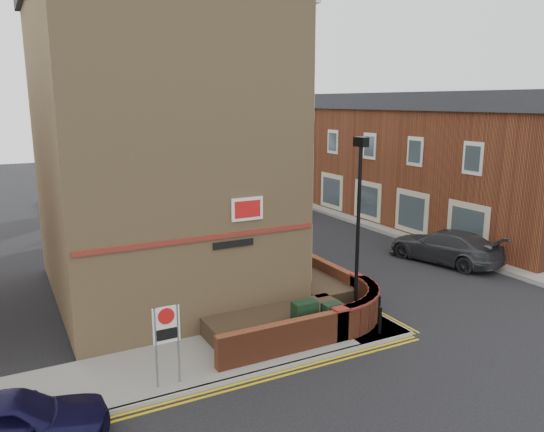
{
  "coord_description": "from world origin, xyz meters",
  "views": [
    {
      "loc": [
        -8.54,
        -12.15,
        7.51
      ],
      "look_at": [
        -0.05,
        4.0,
        3.54
      ],
      "focal_mm": 35.0,
      "sensor_mm": 36.0,
      "label": 1
    }
  ],
  "objects": [
    {
      "name": "pavement_main",
      "position": [
        2.0,
        16.0,
        0.06
      ],
      "size": [
        2.0,
        32.0,
        0.12
      ],
      "primitive_type": "cube",
      "color": "gray",
      "rests_on": "ground"
    },
    {
      "name": "utility_cabinet_large",
      "position": [
        -0.3,
        1.3,
        0.72
      ],
      "size": [
        0.8,
        0.45,
        1.2
      ],
      "primitive_type": "cube",
      "color": "black",
      "rests_on": "pavement_corner"
    },
    {
      "name": "red_car_main",
      "position": [
        3.6,
        21.07,
        0.74
      ],
      "size": [
        4.42,
        5.89,
        1.49
      ],
      "primitive_type": "imported",
      "rotation": [
        0.0,
        0.0,
        -0.42
      ],
      "color": "maroon",
      "rests_on": "ground"
    },
    {
      "name": "yellow_lines_side",
      "position": [
        -3.5,
        -0.25,
        0.01
      ],
      "size": [
        13.0,
        0.28,
        0.01
      ],
      "primitive_type": "cube",
      "color": "gold",
      "rests_on": "ground"
    },
    {
      "name": "utility_cabinet_small",
      "position": [
        0.5,
        1.0,
        0.67
      ],
      "size": [
        0.55,
        0.4,
        1.1
      ],
      "primitive_type": "cube",
      "color": "black",
      "rests_on": "pavement_corner"
    },
    {
      "name": "kerb_side",
      "position": [
        -3.5,
        0.0,
        0.06
      ],
      "size": [
        13.0,
        0.15,
        0.12
      ],
      "primitive_type": "cube",
      "color": "gray",
      "rests_on": "ground"
    },
    {
      "name": "bollard_far",
      "position": [
        2.6,
        1.2,
        0.57
      ],
      "size": [
        0.11,
        0.11,
        0.9
      ],
      "primitive_type": "cylinder",
      "color": "black",
      "rests_on": "pavement_corner"
    },
    {
      "name": "tree_mid",
      "position": [
        2.0,
        22.05,
        5.2
      ],
      "size": [
        4.03,
        4.03,
        7.42
      ],
      "color": "#382B1E",
      "rests_on": "pavement_main"
    },
    {
      "name": "silver_car_far",
      "position": [
        9.13,
        19.05,
        0.63
      ],
      "size": [
        2.34,
        3.95,
        1.26
      ],
      "primitive_type": "imported",
      "rotation": [
        0.0,
        0.0,
        2.9
      ],
      "color": "#94979B",
      "rests_on": "ground"
    },
    {
      "name": "ground",
      "position": [
        0.0,
        0.0,
        0.0
      ],
      "size": [
        120.0,
        120.0,
        0.0
      ],
      "primitive_type": "plane",
      "color": "black",
      "rests_on": "ground"
    },
    {
      "name": "silver_car_near",
      "position": [
        5.0,
        15.53,
        0.61
      ],
      "size": [
        2.35,
        3.91,
        1.22
      ],
      "primitive_type": "imported",
      "rotation": [
        0.0,
        0.0,
        -0.31
      ],
      "color": "#9C9EA3",
      "rests_on": "ground"
    },
    {
      "name": "grey_car_far",
      "position": [
        9.97,
        5.48,
        0.78
      ],
      "size": [
        3.52,
        5.77,
        1.56
      ],
      "primitive_type": "imported",
      "rotation": [
        0.0,
        0.0,
        3.41
      ],
      "color": "#2F3135",
      "rests_on": "ground"
    },
    {
      "name": "kerb_main_far",
      "position": [
        11.0,
        13.0,
        0.06
      ],
      "size": [
        0.15,
        40.0,
        0.12
      ],
      "primitive_type": "cube",
      "color": "gray",
      "rests_on": "ground"
    },
    {
      "name": "garden_wall",
      "position": [
        0.0,
        2.5,
        0.0
      ],
      "size": [
        6.8,
        6.0,
        1.2
      ],
      "primitive_type": null,
      "color": "brown",
      "rests_on": "ground"
    },
    {
      "name": "bollard_near",
      "position": [
        2.0,
        0.4,
        0.57
      ],
      "size": [
        0.11,
        0.11,
        0.9
      ],
      "primitive_type": "cylinder",
      "color": "black",
      "rests_on": "pavement_corner"
    },
    {
      "name": "far_terrace_cream",
      "position": [
        14.5,
        38.0,
        4.05
      ],
      "size": [
        5.4,
        12.4,
        8.0
      ],
      "color": "#BDB19B",
      "rests_on": "ground"
    },
    {
      "name": "corner_building",
      "position": [
        -2.84,
        8.0,
        6.23
      ],
      "size": [
        8.95,
        10.4,
        13.6
      ],
      "color": "#A48357",
      "rests_on": "ground"
    },
    {
      "name": "pavement_far",
      "position": [
        13.0,
        13.0,
        0.06
      ],
      "size": [
        4.0,
        40.0,
        0.12
      ],
      "primitive_type": "cube",
      "color": "gray",
      "rests_on": "ground"
    },
    {
      "name": "tree_near",
      "position": [
        2.0,
        14.05,
        4.7
      ],
      "size": [
        3.64,
        3.65,
        6.7
      ],
      "color": "#382B1E",
      "rests_on": "pavement_main"
    },
    {
      "name": "far_terrace",
      "position": [
        14.5,
        17.0,
        4.04
      ],
      "size": [
        5.4,
        30.4,
        8.0
      ],
      "color": "brown",
      "rests_on": "ground"
    },
    {
      "name": "kerb_main_near",
      "position": [
        3.0,
        16.0,
        0.06
      ],
      "size": [
        0.15,
        32.0,
        0.12
      ],
      "primitive_type": "cube",
      "color": "gray",
      "rests_on": "ground"
    },
    {
      "name": "navy_hatchback",
      "position": [
        -8.84,
        -0.5,
        0.72
      ],
      "size": [
        4.41,
        2.32,
        1.43
      ],
      "primitive_type": "imported",
      "rotation": [
        0.0,
        0.0,
        1.42
      ],
      "color": "black",
      "rests_on": "ground"
    },
    {
      "name": "lamppost",
      "position": [
        1.6,
        1.2,
        3.34
      ],
      "size": [
        0.25,
        0.5,
        6.3
      ],
      "color": "black",
      "rests_on": "pavement_corner"
    },
    {
      "name": "traffic_light_assembly",
      "position": [
        2.4,
        25.0,
        2.78
      ],
      "size": [
        0.2,
        0.16,
        4.2
      ],
      "color": "black",
      "rests_on": "pavement_main"
    },
    {
      "name": "zone_sign",
      "position": [
        -5.0,
        0.5,
        1.64
      ],
      "size": [
        0.72,
        0.07,
        2.2
      ],
      "color": "slate",
      "rests_on": "pavement_corner"
    },
    {
      "name": "pavement_corner",
      "position": [
        -3.5,
        1.5,
        0.06
      ],
      "size": [
        13.0,
        3.0,
        0.12
      ],
      "primitive_type": "cube",
      "color": "gray",
      "rests_on": "ground"
    },
    {
      "name": "yellow_lines_main",
      "position": [
        3.25,
        16.0,
        0.01
      ],
      "size": [
        0.28,
        32.0,
        0.01
      ],
      "primitive_type": "cube",
      "color": "gold",
      "rests_on": "ground"
    },
    {
      "name": "tree_far",
      "position": [
        2.0,
        30.05,
        4.91
      ],
      "size": [
        3.81,
        3.81,
        7.0
      ],
      "color": "#382B1E",
      "rests_on": "pavement_main"
    }
  ]
}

